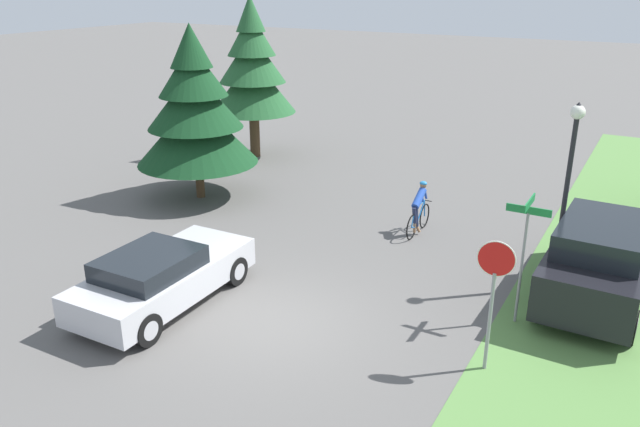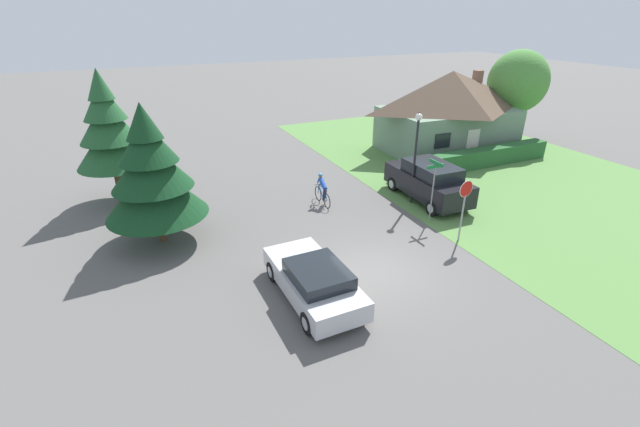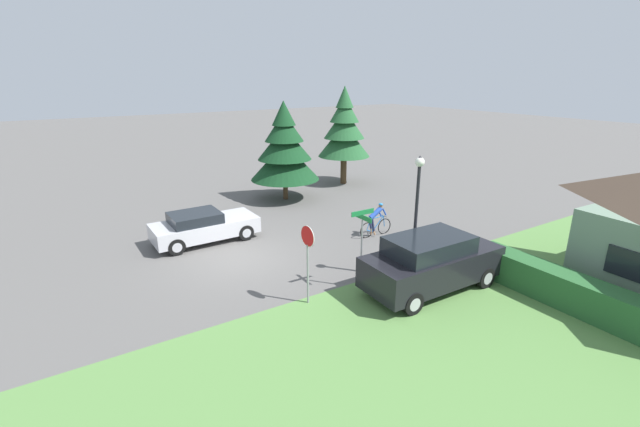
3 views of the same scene
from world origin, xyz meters
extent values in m
plane|color=#5B5956|center=(0.00, 0.00, 0.00)|extent=(140.00, 140.00, 0.00)
cube|color=#568442|center=(12.06, 4.00, 0.01)|extent=(16.00, 36.00, 0.01)
cube|color=slate|center=(12.25, 11.04, 1.39)|extent=(8.46, 5.52, 2.79)
pyramid|color=brown|center=(12.25, 11.04, 3.97)|extent=(9.14, 5.96, 2.36)
cube|color=silver|center=(12.15, 8.41, 1.00)|extent=(0.90, 0.09, 2.00)
cube|color=black|center=(9.84, 8.50, 1.53)|extent=(1.10, 0.10, 0.90)
cube|color=brown|center=(14.75, 11.47, 4.60)|extent=(0.52, 0.52, 0.80)
cube|color=#285B2D|center=(11.33, 7.30, 0.54)|extent=(11.12, 0.90, 1.09)
cube|color=#BCBCC1|center=(-2.66, -0.48, 0.61)|extent=(1.95, 4.49, 0.68)
cube|color=black|center=(-2.66, -0.89, 1.16)|extent=(1.69, 2.08, 0.42)
cylinder|color=black|center=(-3.53, 1.02, 0.35)|extent=(0.27, 0.70, 0.70)
cylinder|color=#ADADB2|center=(-3.53, 1.02, 0.35)|extent=(0.27, 0.41, 0.41)
cylinder|color=black|center=(-1.85, 1.05, 0.35)|extent=(0.27, 0.70, 0.70)
cylinder|color=#ADADB2|center=(-1.85, 1.05, 0.35)|extent=(0.27, 0.41, 0.41)
cylinder|color=black|center=(-3.48, -2.01, 0.35)|extent=(0.27, 0.70, 0.70)
cylinder|color=#ADADB2|center=(-3.48, -2.01, 0.35)|extent=(0.27, 0.41, 0.41)
cylinder|color=black|center=(-1.80, -1.98, 0.35)|extent=(0.27, 0.70, 0.70)
cylinder|color=#ADADB2|center=(-1.80, -1.98, 0.35)|extent=(0.27, 0.41, 0.41)
torus|color=black|center=(0.82, 5.74, 0.35)|extent=(0.04, 0.74, 0.74)
torus|color=black|center=(0.82, 6.76, 0.35)|extent=(0.04, 0.74, 0.74)
cylinder|color=#1E66B2|center=(0.82, 6.00, 0.54)|extent=(0.04, 0.18, 0.63)
cylinder|color=#1E66B2|center=(0.82, 6.37, 0.55)|extent=(0.04, 0.64, 0.67)
cylinder|color=#1E66B2|center=(0.82, 6.30, 0.86)|extent=(0.04, 0.76, 0.06)
cylinder|color=#1E66B2|center=(0.82, 5.91, 0.29)|extent=(0.04, 0.34, 0.16)
cylinder|color=#1E66B2|center=(0.82, 5.83, 0.60)|extent=(0.03, 0.21, 0.51)
cylinder|color=#1E66B2|center=(0.82, 6.72, 0.61)|extent=(0.04, 0.12, 0.53)
cylinder|color=black|center=(0.82, 6.68, 0.87)|extent=(0.44, 0.03, 0.02)
ellipsoid|color=black|center=(0.82, 5.93, 0.87)|extent=(0.08, 0.20, 0.05)
cylinder|color=#262D4C|center=(0.82, 5.92, 0.66)|extent=(0.11, 0.25, 0.53)
cylinder|color=#262D4C|center=(0.82, 6.08, 0.58)|extent=(0.11, 0.25, 0.68)
cylinder|color=#8C6647|center=(0.82, 5.99, 0.26)|extent=(0.08, 0.08, 0.30)
cylinder|color=#8C6647|center=(0.87, 6.15, 0.16)|extent=(0.17, 0.08, 0.21)
cylinder|color=#264CB2|center=(0.82, 6.21, 1.08)|extent=(0.22, 0.68, 0.53)
cylinder|color=#264CB2|center=(0.82, 6.45, 1.05)|extent=(0.07, 0.25, 0.36)
cylinder|color=#264CB2|center=(0.82, 6.73, 1.05)|extent=(0.07, 0.25, 0.36)
sphere|color=#8C6647|center=(0.82, 6.49, 1.39)|extent=(0.19, 0.19, 0.19)
ellipsoid|color=#267FBF|center=(0.82, 6.49, 1.44)|extent=(0.22, 0.18, 0.12)
cube|color=black|center=(5.79, 4.57, 0.85)|extent=(2.07, 4.96, 1.03)
cube|color=black|center=(5.79, 4.35, 1.66)|extent=(1.79, 2.80, 0.58)
cylinder|color=black|center=(4.95, 6.26, 0.37)|extent=(0.29, 0.74, 0.73)
cylinder|color=#ADADB2|center=(4.95, 6.26, 0.37)|extent=(0.30, 0.43, 0.42)
cylinder|color=black|center=(6.70, 6.22, 0.37)|extent=(0.29, 0.74, 0.73)
cylinder|color=#ADADB2|center=(6.70, 6.22, 0.37)|extent=(0.30, 0.43, 0.42)
cylinder|color=black|center=(4.88, 2.92, 0.37)|extent=(0.29, 0.74, 0.73)
cylinder|color=#ADADB2|center=(4.88, 2.92, 0.37)|extent=(0.30, 0.43, 0.42)
cylinder|color=black|center=(6.63, 2.88, 0.37)|extent=(0.29, 0.74, 0.73)
cylinder|color=#ADADB2|center=(6.63, 2.88, 0.37)|extent=(0.30, 0.43, 0.42)
cylinder|color=gray|center=(4.37, 0.54, 1.01)|extent=(0.07, 0.07, 2.02)
cylinder|color=red|center=(4.37, 0.54, 2.29)|extent=(0.65, 0.08, 0.65)
cylinder|color=silver|center=(4.37, 0.54, 2.29)|extent=(0.68, 0.07, 0.69)
cylinder|color=black|center=(4.87, 4.58, 2.05)|extent=(0.11, 0.11, 4.10)
sphere|color=white|center=(4.87, 4.58, 4.24)|extent=(0.32, 0.32, 0.32)
cone|color=black|center=(4.87, 4.58, 4.40)|extent=(0.19, 0.19, 0.13)
cylinder|color=gray|center=(4.46, 2.58, 1.25)|extent=(0.06, 0.06, 2.50)
cube|color=#197238|center=(4.46, 2.58, 2.56)|extent=(0.90, 0.03, 0.16)
cube|color=#197238|center=(4.46, 2.58, 2.72)|extent=(0.03, 0.90, 0.16)
cylinder|color=#4C3823|center=(-6.73, 5.65, 0.60)|extent=(0.29, 0.29, 1.21)
cone|color=#143D1E|center=(-6.73, 5.65, 2.27)|extent=(3.95, 3.95, 2.13)
cone|color=#143D1E|center=(-6.73, 5.65, 3.31)|extent=(3.08, 3.08, 1.87)
cone|color=#143D1E|center=(-6.73, 5.65, 4.21)|extent=(2.21, 2.21, 1.62)
cone|color=#143D1E|center=(-6.73, 5.65, 4.98)|extent=(1.34, 1.34, 1.36)
cylinder|color=#4C3823|center=(-8.06, 10.77, 0.93)|extent=(0.41, 0.41, 1.85)
cone|color=#23562D|center=(-8.06, 10.77, 2.93)|extent=(3.39, 3.39, 2.15)
cone|color=#23562D|center=(-8.06, 10.77, 3.98)|extent=(2.64, 2.64, 1.90)
cone|color=#23562D|center=(-8.06, 10.77, 4.90)|extent=(1.90, 1.90, 1.64)
cone|color=#23562D|center=(-8.06, 10.77, 5.67)|extent=(1.15, 1.15, 1.38)
cylinder|color=#4C3823|center=(17.51, 10.54, 1.27)|extent=(0.34, 0.34, 2.54)
ellipsoid|color=#4C893D|center=(17.51, 10.54, 4.23)|extent=(3.97, 3.97, 4.16)
camera|label=1|loc=(6.56, -9.72, 6.97)|focal=35.00mm
camera|label=2|loc=(-7.33, -11.14, 8.61)|focal=24.00mm
camera|label=3|loc=(14.86, -5.68, 6.97)|focal=24.00mm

